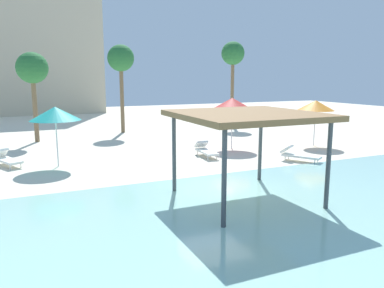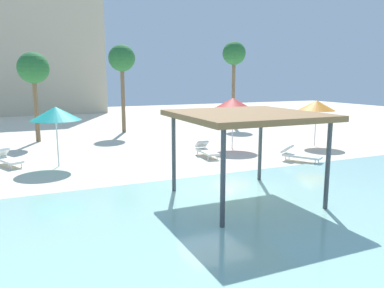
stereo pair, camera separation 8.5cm
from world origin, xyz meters
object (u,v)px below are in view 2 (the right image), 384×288
Objects in this scene: beach_umbrella_teal_2 at (56,114)px; palm_tree_0 at (33,70)px; beach_umbrella_orange_1 at (317,105)px; palm_tree_2 at (122,60)px; lounge_chair_3 at (298,155)px; palm_tree_1 at (234,56)px; lounge_chair_1 at (7,158)px; lounge_chair_2 at (206,150)px; shade_pavilion at (246,118)px; beach_umbrella_red_0 at (233,104)px.

palm_tree_0 is (-0.60, 7.56, 2.05)m from beach_umbrella_teal_2.
beach_umbrella_orange_1 is 0.42× the size of palm_tree_2.
palm_tree_1 is at bearing 131.82° from lounge_chair_3.
lounge_chair_3 is at bearing 44.65° from lounge_chair_1.
lounge_chair_2 is at bearing -159.84° from lounge_chair_3.
shade_pavilion is at bearing -69.01° from palm_tree_0.
palm_tree_0 reaches higher than beach_umbrella_teal_2.
beach_umbrella_red_0 is 1.05× the size of beach_umbrella_teal_2.
beach_umbrella_orange_1 is 0.39× the size of palm_tree_1.
palm_tree_2 is (-9.44, -0.38, -0.55)m from palm_tree_1.
lounge_chair_3 is (3.58, -2.86, 0.00)m from lounge_chair_2.
lounge_chair_1 is 0.36× the size of palm_tree_0.
shade_pavilion is at bearing -55.52° from beach_umbrella_teal_2.
beach_umbrella_orange_1 is 0.98× the size of beach_umbrella_teal_2.
shade_pavilion is 0.62× the size of palm_tree_1.
lounge_chair_2 is at bearing -148.43° from beach_umbrella_red_0.
palm_tree_2 is at bearing 89.53° from shade_pavilion.
beach_umbrella_teal_2 is 1.41× the size of lounge_chair_3.
lounge_chair_3 is at bearing -44.68° from palm_tree_0.
palm_tree_2 is at bearing -166.38° from lounge_chair_2.
beach_umbrella_red_0 reaches higher than beach_umbrella_teal_2.
lounge_chair_2 is (-2.39, -1.47, -2.22)m from beach_umbrella_red_0.
beach_umbrella_red_0 is 12.35m from palm_tree_0.
lounge_chair_2 is 0.28× the size of palm_tree_1.
beach_umbrella_red_0 is 5.01m from lounge_chair_3.
lounge_chair_3 is at bearing 35.79° from shade_pavilion.
beach_umbrella_red_0 is 0.42× the size of palm_tree_1.
lounge_chair_3 is (5.49, 3.96, -2.40)m from shade_pavilion.
palm_tree_0 is 15.60m from palm_tree_1.
shade_pavilion reaches higher than beach_umbrella_orange_1.
lounge_chair_1 is 0.31× the size of palm_tree_2.
lounge_chair_2 is (-7.29, -0.19, -2.05)m from beach_umbrella_orange_1.
lounge_chair_2 is (1.91, 6.82, -2.40)m from shade_pavilion.
palm_tree_2 is at bearing -177.69° from palm_tree_1.
palm_tree_1 is (15.38, 2.24, 1.30)m from palm_tree_0.
beach_umbrella_red_0 reaches higher than lounge_chair_1.
beach_umbrella_teal_2 reaches higher than lounge_chair_3.
beach_umbrella_orange_1 is 5.22m from lounge_chair_3.
beach_umbrella_teal_2 is at bearing -119.56° from palm_tree_2.
beach_umbrella_orange_1 is at bearing -14.72° from beach_umbrella_red_0.
beach_umbrella_red_0 is at bearing -120.17° from palm_tree_1.
beach_umbrella_red_0 is 0.45× the size of palm_tree_2.
lounge_chair_3 is 16.41m from palm_tree_0.
beach_umbrella_orange_1 is 1.36× the size of lounge_chair_1.
lounge_chair_3 is at bearing -67.65° from palm_tree_2.
palm_tree_2 is (5.94, 1.86, 0.75)m from palm_tree_0.
palm_tree_0 reaches higher than lounge_chair_1.
shade_pavilion is 1.57× the size of beach_umbrella_teal_2.
beach_umbrella_red_0 is 3.58m from lounge_chair_2.
lounge_chair_3 is 0.35× the size of palm_tree_0.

